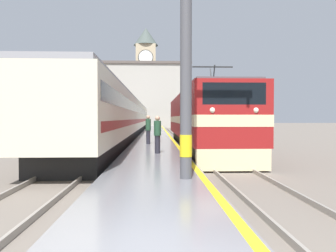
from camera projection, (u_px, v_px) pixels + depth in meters
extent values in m
plane|color=#70665B|center=(155.00, 138.00, 33.93)|extent=(200.00, 200.00, 0.00)
cube|color=slate|center=(155.00, 139.00, 28.93)|extent=(3.07, 140.00, 0.37)
cube|color=yellow|center=(170.00, 137.00, 28.98)|extent=(0.20, 140.00, 0.00)
cube|color=#70665B|center=(188.00, 141.00, 29.04)|extent=(2.83, 140.00, 0.02)
cube|color=gray|center=(179.00, 140.00, 29.02)|extent=(0.07, 140.00, 0.14)
cube|color=gray|center=(196.00, 140.00, 29.07)|extent=(0.07, 140.00, 0.14)
cube|color=#70665B|center=(120.00, 141.00, 28.81)|extent=(2.83, 140.00, 0.02)
cube|color=gray|center=(112.00, 140.00, 28.79)|extent=(0.07, 140.00, 0.14)
cube|color=gray|center=(128.00, 140.00, 28.84)|extent=(0.07, 140.00, 0.14)
cube|color=black|center=(200.00, 143.00, 21.01)|extent=(2.46, 16.82, 0.90)
cube|color=maroon|center=(200.00, 116.00, 20.97)|extent=(2.90, 18.29, 2.56)
cube|color=beige|center=(200.00, 120.00, 20.97)|extent=(2.92, 18.31, 0.44)
cube|color=beige|center=(233.00, 160.00, 12.02)|extent=(2.76, 0.30, 0.81)
cube|color=black|center=(234.00, 94.00, 11.88)|extent=(2.32, 0.12, 0.80)
sphere|color=white|center=(212.00, 110.00, 11.82)|extent=(0.20, 0.20, 0.20)
sphere|color=white|center=(256.00, 110.00, 11.88)|extent=(0.20, 0.20, 0.20)
cube|color=#4C4C51|center=(200.00, 95.00, 20.93)|extent=(2.61, 17.37, 0.12)
cylinder|color=#333333|center=(214.00, 76.00, 16.00)|extent=(0.06, 0.63, 1.03)
cylinder|color=#333333|center=(211.00, 78.00, 16.70)|extent=(0.06, 0.63, 1.03)
cube|color=#262626|center=(212.00, 67.00, 16.34)|extent=(2.03, 0.08, 0.06)
cube|color=black|center=(128.00, 132.00, 36.42)|extent=(2.47, 52.11, 0.90)
cube|color=beige|center=(128.00, 116.00, 36.38)|extent=(2.90, 54.28, 2.81)
cube|color=black|center=(128.00, 111.00, 36.36)|extent=(2.92, 53.19, 0.64)
cube|color=maroon|center=(128.00, 121.00, 36.39)|extent=(2.92, 53.19, 0.36)
cube|color=gray|center=(127.00, 102.00, 36.34)|extent=(2.67, 54.28, 0.20)
cylinder|color=#4C4C51|center=(186.00, 44.00, 8.87)|extent=(0.32, 0.32, 7.36)
cylinder|color=yellow|center=(186.00, 146.00, 8.94)|extent=(0.34, 0.34, 0.60)
cylinder|color=#23232D|center=(148.00, 137.00, 20.94)|extent=(0.26, 0.26, 0.87)
cylinder|color=#234C33|center=(148.00, 125.00, 20.92)|extent=(0.34, 0.34, 0.72)
sphere|color=tan|center=(148.00, 117.00, 20.90)|extent=(0.24, 0.24, 0.24)
cylinder|color=#23232D|center=(157.00, 144.00, 15.36)|extent=(0.26, 0.26, 0.84)
cylinder|color=#234C33|center=(157.00, 128.00, 15.35)|extent=(0.34, 0.34, 0.70)
sphere|color=tan|center=(157.00, 118.00, 15.33)|extent=(0.23, 0.23, 0.23)
cube|color=tan|center=(146.00, 86.00, 80.13)|extent=(4.73, 4.73, 19.76)
cylinder|color=black|center=(146.00, 57.00, 77.59)|extent=(3.61, 0.06, 3.61)
cylinder|color=white|center=(146.00, 57.00, 77.56)|extent=(3.31, 0.10, 3.31)
cone|color=#47514C|center=(146.00, 37.00, 79.84)|extent=(5.91, 5.91, 4.26)
cube|color=#A8A399|center=(142.00, 97.00, 70.67)|extent=(20.11, 8.47, 13.11)
cube|color=#564C47|center=(142.00, 66.00, 70.50)|extent=(20.71, 9.07, 0.50)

